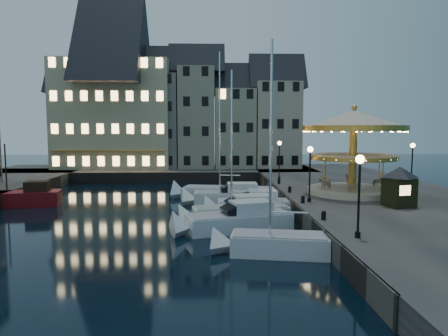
{
  "coord_description": "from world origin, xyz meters",
  "views": [
    {
      "loc": [
        -0.11,
        -28.38,
        6.7
      ],
      "look_at": [
        1.0,
        8.0,
        3.2
      ],
      "focal_mm": 32.0,
      "sensor_mm": 36.0,
      "label": 1
    }
  ],
  "objects_px": {
    "bollard_a": "(324,215)",
    "motorboat_d": "(249,206)",
    "motorboat_b": "(233,221)",
    "streetlamp_c": "(279,155)",
    "bollard_c": "(290,189)",
    "motorboat_e": "(228,197)",
    "motorboat_a": "(269,245)",
    "streetlamp_d": "(412,159)",
    "streetlamp_b": "(310,166)",
    "bollard_d": "(279,181)",
    "red_fishing_boat": "(22,198)",
    "motorboat_f": "(223,193)",
    "carousel": "(354,136)",
    "ticket_kiosk": "(399,180)",
    "motorboat_c": "(235,213)",
    "streetlamp_a": "(359,184)",
    "bollard_b": "(303,199)"
  },
  "relations": [
    {
      "from": "motorboat_f",
      "to": "red_fishing_boat",
      "type": "bearing_deg",
      "value": -169.82
    },
    {
      "from": "streetlamp_d",
      "to": "motorboat_e",
      "type": "distance_m",
      "value": 17.5
    },
    {
      "from": "bollard_d",
      "to": "carousel",
      "type": "height_order",
      "value": "carousel"
    },
    {
      "from": "bollard_d",
      "to": "red_fishing_boat",
      "type": "xyz_separation_m",
      "value": [
        -23.44,
        -4.24,
        -0.92
      ]
    },
    {
      "from": "streetlamp_c",
      "to": "bollard_c",
      "type": "relative_size",
      "value": 7.32
    },
    {
      "from": "streetlamp_d",
      "to": "motorboat_d",
      "type": "relative_size",
      "value": 0.61
    },
    {
      "from": "motorboat_e",
      "to": "red_fishing_boat",
      "type": "xyz_separation_m",
      "value": [
        -18.2,
        -0.27,
        0.04
      ]
    },
    {
      "from": "ticket_kiosk",
      "to": "motorboat_c",
      "type": "bearing_deg",
      "value": 173.86
    },
    {
      "from": "streetlamp_d",
      "to": "motorboat_d",
      "type": "distance_m",
      "value": 16.9
    },
    {
      "from": "bollard_a",
      "to": "motorboat_b",
      "type": "bearing_deg",
      "value": 153.97
    },
    {
      "from": "bollard_a",
      "to": "motorboat_f",
      "type": "bearing_deg",
      "value": 110.66
    },
    {
      "from": "bollard_a",
      "to": "ticket_kiosk",
      "type": "bearing_deg",
      "value": 31.48
    },
    {
      "from": "streetlamp_b",
      "to": "motorboat_e",
      "type": "bearing_deg",
      "value": 134.07
    },
    {
      "from": "streetlamp_c",
      "to": "bollard_d",
      "type": "height_order",
      "value": "streetlamp_c"
    },
    {
      "from": "streetlamp_a",
      "to": "bollard_c",
      "type": "distance_m",
      "value": 14.71
    },
    {
      "from": "streetlamp_b",
      "to": "bollard_a",
      "type": "distance_m",
      "value": 6.5
    },
    {
      "from": "bollard_d",
      "to": "motorboat_e",
      "type": "xyz_separation_m",
      "value": [
        -5.24,
        -3.97,
        -0.96
      ]
    },
    {
      "from": "bollard_d",
      "to": "bollard_c",
      "type": "bearing_deg",
      "value": -90.0
    },
    {
      "from": "motorboat_f",
      "to": "motorboat_c",
      "type": "bearing_deg",
      "value": -86.34
    },
    {
      "from": "streetlamp_d",
      "to": "carousel",
      "type": "distance_m",
      "value": 7.8
    },
    {
      "from": "streetlamp_b",
      "to": "motorboat_e",
      "type": "relative_size",
      "value": 0.52
    },
    {
      "from": "bollard_c",
      "to": "carousel",
      "type": "bearing_deg",
      "value": -8.42
    },
    {
      "from": "streetlamp_b",
      "to": "streetlamp_d",
      "type": "height_order",
      "value": "same"
    },
    {
      "from": "motorboat_a",
      "to": "red_fishing_boat",
      "type": "height_order",
      "value": "motorboat_a"
    },
    {
      "from": "bollard_c",
      "to": "bollard_a",
      "type": "bearing_deg",
      "value": -90.0
    },
    {
      "from": "motorboat_e",
      "to": "ticket_kiosk",
      "type": "distance_m",
      "value": 14.43
    },
    {
      "from": "streetlamp_d",
      "to": "ticket_kiosk",
      "type": "distance_m",
      "value": 10.62
    },
    {
      "from": "bollard_a",
      "to": "motorboat_c",
      "type": "distance_m",
      "value": 7.26
    },
    {
      "from": "streetlamp_b",
      "to": "bollard_d",
      "type": "bearing_deg",
      "value": 93.43
    },
    {
      "from": "motorboat_a",
      "to": "motorboat_b",
      "type": "relative_size",
      "value": 1.28
    },
    {
      "from": "motorboat_e",
      "to": "motorboat_a",
      "type": "bearing_deg",
      "value": -83.81
    },
    {
      "from": "streetlamp_d",
      "to": "red_fishing_boat",
      "type": "bearing_deg",
      "value": -178.0
    },
    {
      "from": "bollard_d",
      "to": "motorboat_a",
      "type": "xyz_separation_m",
      "value": [
        -3.66,
        -18.5,
        -1.07
      ]
    },
    {
      "from": "streetlamp_b",
      "to": "carousel",
      "type": "xyz_separation_m",
      "value": [
        4.57,
        3.73,
        2.19
      ]
    },
    {
      "from": "bollard_a",
      "to": "motorboat_d",
      "type": "bearing_deg",
      "value": 116.19
    },
    {
      "from": "bollard_a",
      "to": "bollard_c",
      "type": "xyz_separation_m",
      "value": [
        0.0,
        10.5,
        0.0
      ]
    },
    {
      "from": "streetlamp_c",
      "to": "motorboat_e",
      "type": "height_order",
      "value": "streetlamp_c"
    },
    {
      "from": "carousel",
      "to": "streetlamp_d",
      "type": "bearing_deg",
      "value": 25.88
    },
    {
      "from": "motorboat_a",
      "to": "motorboat_f",
      "type": "height_order",
      "value": "motorboat_f"
    },
    {
      "from": "streetlamp_a",
      "to": "streetlamp_d",
      "type": "bearing_deg",
      "value": 56.39
    },
    {
      "from": "bollard_c",
      "to": "motorboat_d",
      "type": "xyz_separation_m",
      "value": [
        -3.8,
        -2.78,
        -0.97
      ]
    },
    {
      "from": "streetlamp_a",
      "to": "motorboat_a",
      "type": "height_order",
      "value": "motorboat_a"
    },
    {
      "from": "bollard_c",
      "to": "red_fishing_boat",
      "type": "height_order",
      "value": "red_fishing_boat"
    },
    {
      "from": "motorboat_e",
      "to": "carousel",
      "type": "distance_m",
      "value": 12.03
    },
    {
      "from": "ticket_kiosk",
      "to": "bollard_c",
      "type": "bearing_deg",
      "value": 134.39
    },
    {
      "from": "bollard_b",
      "to": "carousel",
      "type": "distance_m",
      "value": 8.12
    },
    {
      "from": "red_fishing_boat",
      "to": "motorboat_d",
      "type": "bearing_deg",
      "value": -11.62
    },
    {
      "from": "ticket_kiosk",
      "to": "carousel",
      "type": "bearing_deg",
      "value": 102.24
    },
    {
      "from": "bollard_c",
      "to": "motorboat_a",
      "type": "distance_m",
      "value": 13.55
    },
    {
      "from": "streetlamp_d",
      "to": "bollard_a",
      "type": "relative_size",
      "value": 7.32
    }
  ]
}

